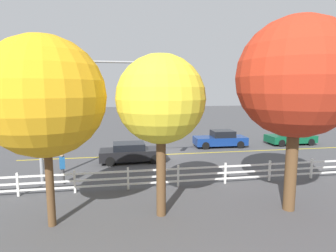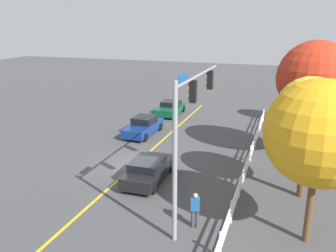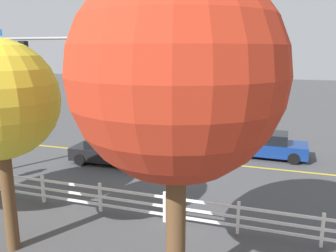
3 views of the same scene
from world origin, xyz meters
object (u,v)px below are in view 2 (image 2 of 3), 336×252
(pedestrian, at_px, (195,209))
(tree_3, at_px, (310,112))
(car_0, at_px, (171,108))
(tree_2, at_px, (319,134))
(car_1, at_px, (148,170))
(car_2, at_px, (144,126))
(tree_0, at_px, (303,85))
(tree_1, at_px, (315,79))

(pedestrian, bearing_deg, tree_3, 120.35)
(car_0, bearing_deg, tree_2, 33.75)
(car_1, relative_size, car_2, 0.97)
(car_1, distance_m, car_2, 8.82)
(car_1, distance_m, tree_2, 10.06)
(car_1, height_order, tree_2, tree_2)
(tree_0, height_order, tree_2, tree_2)
(car_0, bearing_deg, pedestrian, 21.65)
(car_1, height_order, tree_0, tree_0)
(car_2, relative_size, tree_3, 0.72)
(car_2, bearing_deg, tree_0, 124.07)
(car_1, bearing_deg, tree_0, -29.75)
(tree_0, height_order, tree_3, tree_3)
(tree_0, xyz_separation_m, tree_1, (9.52, 0.28, 2.00))
(car_1, xyz_separation_m, tree_2, (3.26, 8.57, 4.13))
(car_2, distance_m, tree_2, 17.17)
(pedestrian, height_order, tree_0, tree_0)
(car_2, distance_m, pedestrian, 14.04)
(pedestrian, relative_size, tree_1, 0.21)
(tree_2, bearing_deg, pedestrian, -83.19)
(tree_1, bearing_deg, pedestrian, -26.19)
(car_1, relative_size, pedestrian, 2.66)
(car_0, relative_size, tree_2, 0.62)
(car_1, height_order, pedestrian, pedestrian)
(pedestrian, height_order, tree_2, tree_2)
(tree_2, height_order, tree_3, tree_2)
(car_0, relative_size, car_2, 0.94)
(car_0, distance_m, tree_2, 22.29)
(car_0, height_order, car_1, car_1)
(car_1, bearing_deg, tree_2, -112.23)
(car_0, height_order, car_2, car_2)
(pedestrian, distance_m, tree_0, 20.37)
(tree_2, bearing_deg, tree_0, -179.93)
(pedestrian, relative_size, tree_2, 0.24)
(tree_1, bearing_deg, tree_0, -178.31)
(tree_1, xyz_separation_m, tree_3, (5.41, -0.42, -0.84))
(tree_0, relative_size, tree_3, 0.78)
(pedestrian, distance_m, tree_3, 7.55)
(tree_1, relative_size, tree_3, 1.23)
(car_0, xyz_separation_m, car_1, (14.86, 3.72, 0.02))
(tree_2, relative_size, tree_3, 1.08)
(car_0, distance_m, tree_1, 15.95)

